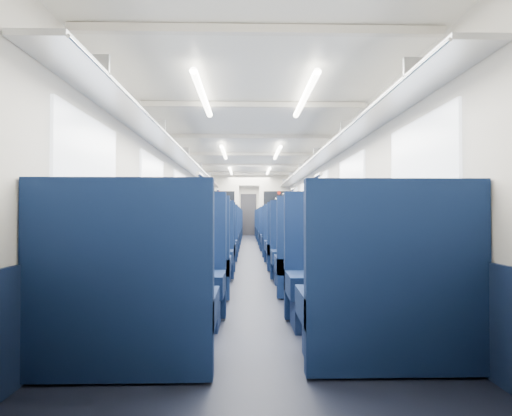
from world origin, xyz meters
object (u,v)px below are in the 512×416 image
at_px(seat_9, 298,249).
at_px(seat_14, 218,238).
at_px(seat_4, 183,266).
at_px(seat_0, 126,312).
at_px(seat_11, 292,245).
at_px(seat_13, 286,241).
at_px(seat_8, 204,250).
at_px(seat_16, 221,236).
at_px(seat_26, 230,228).
at_px(seat_3, 348,282).
at_px(seat_10, 210,245).
at_px(seat_6, 196,256).
at_px(end_door, 248,215).
at_px(seat_24, 229,229).
at_px(seat_7, 309,256).
at_px(seat_19, 275,234).
at_px(seat_23, 270,230).
at_px(seat_15, 281,238).
at_px(seat_21, 272,231).
at_px(seat_17, 278,236).
at_px(seat_20, 226,232).
at_px(bulkhead, 249,208).
at_px(seat_1, 388,309).
at_px(seat_5, 322,265).
at_px(seat_12, 215,241).
at_px(seat_2, 163,282).
at_px(seat_22, 228,230).
at_px(seat_18, 223,234).
at_px(seat_25, 268,229).

relative_size(seat_9, seat_14, 1.00).
height_order(seat_4, seat_14, same).
distance_m(seat_0, seat_14, 8.05).
xyz_separation_m(seat_11, seat_13, (0.00, 1.28, 0.00)).
height_order(seat_8, seat_16, same).
bearing_deg(seat_26, seat_4, -90.00).
height_order(seat_3, seat_10, same).
distance_m(seat_6, seat_14, 4.58).
relative_size(end_door, seat_14, 1.62).
xyz_separation_m(seat_11, seat_24, (-1.66, 9.09, 0.00)).
relative_size(seat_7, seat_19, 1.00).
distance_m(seat_10, seat_11, 1.66).
xyz_separation_m(seat_8, seat_16, (0.00, 4.71, 0.00)).
bearing_deg(seat_23, seat_3, -90.00).
bearing_deg(seat_26, seat_0, -90.00).
distance_m(seat_3, seat_11, 4.60).
distance_m(seat_0, seat_19, 10.56).
relative_size(seat_15, seat_16, 1.00).
height_order(seat_10, seat_21, same).
bearing_deg(seat_4, seat_10, 90.00).
distance_m(seat_10, seat_17, 3.93).
relative_size(seat_8, seat_21, 1.00).
relative_size(seat_0, seat_4, 1.00).
height_order(seat_7, seat_13, same).
relative_size(seat_20, seat_24, 1.00).
xyz_separation_m(seat_3, seat_7, (0.00, 2.34, 0.00)).
bearing_deg(bulkhead, seat_23, 67.91).
xyz_separation_m(seat_6, seat_26, (0.00, 12.47, 0.00)).
height_order(seat_1, seat_15, same).
height_order(seat_5, seat_12, same).
bearing_deg(seat_2, seat_22, 90.00).
bearing_deg(seat_18, seat_20, 90.00).
height_order(seat_5, seat_7, same).
bearing_deg(bulkhead, seat_11, -81.90).
relative_size(bulkhead, seat_19, 2.26).
relative_size(seat_21, seat_25, 1.00).
distance_m(seat_10, seat_25, 9.05).
relative_size(seat_13, seat_26, 1.00).
distance_m(seat_1, seat_3, 1.05).
distance_m(seat_3, seat_13, 5.87).
distance_m(end_door, seat_26, 1.67).
relative_size(seat_22, seat_26, 1.00).
bearing_deg(seat_26, seat_12, -90.00).
bearing_deg(seat_10, seat_4, -90.00).
distance_m(seat_11, seat_19, 4.75).
xyz_separation_m(seat_18, seat_24, (0.00, 4.25, 0.00)).
height_order(seat_24, seat_25, same).
distance_m(seat_19, seat_24, 4.65).
bearing_deg(seat_11, seat_0, -106.27).
relative_size(seat_0, seat_5, 1.00).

